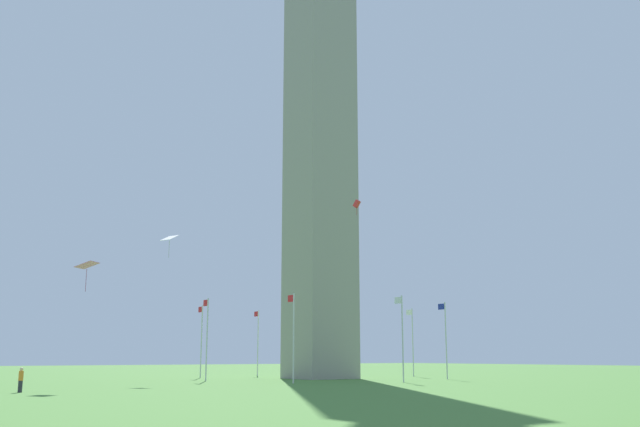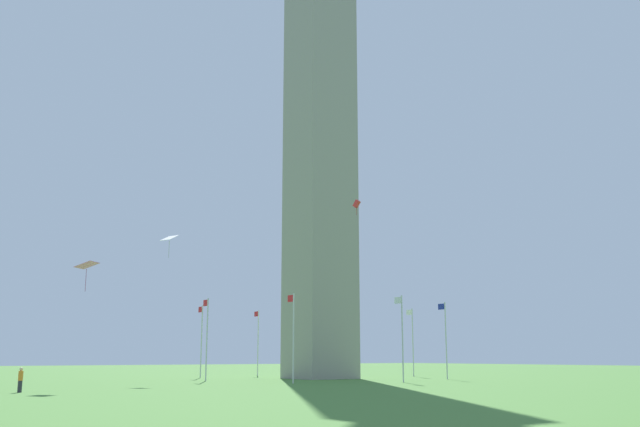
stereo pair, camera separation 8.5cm
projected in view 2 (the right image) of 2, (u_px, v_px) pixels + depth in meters
ground_plane at (320, 379)px, 78.49m from camera, size 260.00×260.00×0.00m
obelisk_monument at (320, 128)px, 84.27m from camera, size 6.42×6.42×58.39m
flagpole_n at (258, 340)px, 90.68m from camera, size 1.12×0.14×8.28m
flagpole_ne at (201, 338)px, 81.86m from camera, size 1.12×0.14×8.28m
flagpole_e at (207, 335)px, 71.63m from camera, size 1.12×0.14×8.28m
flagpole_se at (293, 334)px, 65.96m from camera, size 1.12×0.14×8.28m
flagpole_s at (402, 334)px, 68.19m from camera, size 1.12×0.14×8.28m
flagpole_sw at (446, 337)px, 77.00m from camera, size 1.12×0.14×8.28m
flagpole_w at (412, 339)px, 87.24m from camera, size 1.12×0.14×8.28m
flagpole_nw at (339, 340)px, 92.90m from camera, size 1.12×0.14×8.28m
person_orange_shirt at (20, 380)px, 48.83m from camera, size 0.32×0.32×1.70m
kite_white_diamond at (169, 238)px, 71.88m from camera, size 1.84×1.77×2.36m
kite_red_box at (357, 204)px, 72.90m from camera, size 0.87×0.60×1.61m
kite_pink_diamond at (87, 266)px, 56.03m from camera, size 2.09×2.09×2.36m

